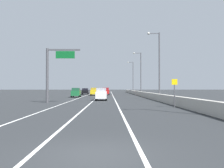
{
  "coord_description": "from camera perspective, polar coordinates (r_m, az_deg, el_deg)",
  "views": [
    {
      "loc": [
        0.45,
        -7.87,
        2.12
      ],
      "look_at": [
        1.13,
        43.42,
        2.83
      ],
      "focal_mm": 39.2,
      "sensor_mm": 36.0,
      "label": 1
    }
  ],
  "objects": [
    {
      "name": "jersey_barrier_right",
      "position": [
        48.54,
        8.58,
        -2.64
      ],
      "size": [
        0.6,
        120.0,
        1.1
      ],
      "primitive_type": "cube",
      "color": "#B2ADA3",
      "rests_on": "ground_plane"
    },
    {
      "name": "lane_stripe_right",
      "position": [
        62.91,
        0.2,
        -2.73
      ],
      "size": [
        0.16,
        130.0,
        0.0
      ],
      "primitive_type": "cube",
      "color": "silver",
      "rests_on": "ground_plane"
    },
    {
      "name": "lamp_post_right_second",
      "position": [
        41.45,
        10.67,
        5.18
      ],
      "size": [
        2.14,
        0.44,
        11.33
      ],
      "color": "#4C4C51",
      "rests_on": "ground_plane"
    },
    {
      "name": "lamp_post_right_fourth",
      "position": [
        87.74,
        4.78,
        2.02
      ],
      "size": [
        2.14,
        0.44,
        11.33
      ],
      "color": "#4C4C51",
      "rests_on": "ground_plane"
    },
    {
      "name": "lane_stripe_left",
      "position": [
        63.19,
        -6.17,
        -2.71
      ],
      "size": [
        0.16,
        130.0,
        0.0
      ],
      "primitive_type": "cube",
      "color": "silver",
      "rests_on": "ground_plane"
    },
    {
      "name": "overhead_sign_gantry",
      "position": [
        34.56,
        -13.67,
        3.55
      ],
      "size": [
        4.68,
        0.36,
        7.5
      ],
      "color": "#47474C",
      "rests_on": "ground_plane"
    },
    {
      "name": "car_blue_2",
      "position": [
        79.51,
        -1.42,
        -1.65
      ],
      "size": [
        1.96,
        4.18,
        1.87
      ],
      "color": "#1E389E",
      "rests_on": "ground_plane"
    },
    {
      "name": "car_yellow_0",
      "position": [
        65.1,
        -4.18,
        -1.77
      ],
      "size": [
        1.86,
        4.49,
        2.05
      ],
      "color": "gold",
      "rests_on": "ground_plane"
    },
    {
      "name": "lamp_post_right_third",
      "position": [
        64.49,
        6.55,
        3.04
      ],
      "size": [
        2.14,
        0.44,
        11.33
      ],
      "color": "#4C4C51",
      "rests_on": "ground_plane"
    },
    {
      "name": "car_white_1",
      "position": [
        39.98,
        -2.51,
        -2.39
      ],
      "size": [
        1.83,
        4.12,
        2.03
      ],
      "color": "white",
      "rests_on": "ground_plane"
    },
    {
      "name": "car_red_5",
      "position": [
        67.87,
        -1.46,
        -1.72
      ],
      "size": [
        2.04,
        4.46,
        2.06
      ],
      "color": "red",
      "rests_on": "ground_plane"
    },
    {
      "name": "speed_advisory_sign",
      "position": [
        26.71,
        14.37,
        -1.54
      ],
      "size": [
        0.6,
        0.11,
        3.0
      ],
      "color": "#4C4C51",
      "rests_on": "ground_plane"
    },
    {
      "name": "lane_stripe_center",
      "position": [
        62.95,
        -2.99,
        -2.72
      ],
      "size": [
        0.16,
        130.0,
        0.0
      ],
      "primitive_type": "cube",
      "color": "silver",
      "rests_on": "ground_plane"
    },
    {
      "name": "ground_plane",
      "position": [
        71.9,
        -1.11,
        -2.49
      ],
      "size": [
        320.0,
        320.0,
        0.0
      ],
      "primitive_type": "plane",
      "color": "#26282B"
    },
    {
      "name": "car_black_4",
      "position": [
        72.71,
        -6.26,
        -1.73
      ],
      "size": [
        2.07,
        4.24,
        1.87
      ],
      "color": "black",
      "rests_on": "ground_plane"
    },
    {
      "name": "car_green_3",
      "position": [
        53.24,
        -8.38,
        -1.99
      ],
      "size": [
        1.95,
        4.23,
        2.02
      ],
      "color": "#196033",
      "rests_on": "ground_plane"
    }
  ]
}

